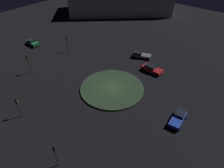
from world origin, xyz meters
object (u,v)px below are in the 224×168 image
at_px(car_blue, 178,118).
at_px(traffic_light_west, 55,152).
at_px(traffic_light_north, 67,41).
at_px(car_red, 152,69).
at_px(car_green, 32,42).
at_px(traffic_light_northwest, 28,61).
at_px(car_grey, 141,55).
at_px(traffic_light_northwest_near, 17,104).

height_order(car_blue, traffic_light_west, traffic_light_west).
bearing_deg(traffic_light_north, car_red, 29.03).
relative_size(car_green, traffic_light_northwest, 0.99).
distance_m(car_grey, traffic_light_northwest, 25.42).
height_order(car_blue, traffic_light_northwest_near, traffic_light_northwest_near).
relative_size(traffic_light_northwest, traffic_light_northwest_near, 1.07).
relative_size(car_green, traffic_light_north, 1.04).
height_order(car_red, car_grey, car_red).
bearing_deg(car_red, car_green, -161.29).
distance_m(car_red, car_blue, 14.40).
bearing_deg(traffic_light_northwest_near, car_green, 77.61).
distance_m(traffic_light_west, traffic_light_northwest_near, 11.81).
xyz_separation_m(car_green, traffic_light_west, (-17.40, -33.20, 2.20)).
xyz_separation_m(car_grey, traffic_light_northwest_near, (-28.93, 4.40, 2.08)).
relative_size(car_grey, traffic_light_northwest_near, 1.19).
height_order(car_green, car_blue, car_green).
bearing_deg(traffic_light_north, car_green, -146.82).
height_order(car_grey, traffic_light_northwest, traffic_light_northwest).
height_order(car_blue, traffic_light_northwest, traffic_light_northwest).
distance_m(car_grey, traffic_light_north, 18.36).
height_order(car_red, car_blue, car_red).
xyz_separation_m(car_blue, traffic_light_northwest_near, (-15.74, 20.28, 2.04)).
bearing_deg(car_grey, traffic_light_northwest_near, -119.97).
xyz_separation_m(traffic_light_northwest, traffic_light_northwest_near, (-8.11, -10.01, -0.18)).
relative_size(car_blue, traffic_light_west, 1.04).
xyz_separation_m(car_blue, car_grey, (13.18, 15.88, -0.03)).
xyz_separation_m(traffic_light_west, traffic_light_northwest_near, (1.54, 11.70, -0.17)).
relative_size(car_red, car_blue, 1.06).
bearing_deg(car_red, car_grey, 146.97).
distance_m(car_blue, traffic_light_northwest_near, 25.75).
distance_m(car_red, car_green, 32.47).
xyz_separation_m(traffic_light_northwest, traffic_light_west, (-9.65, -21.72, -0.01)).
distance_m(car_green, traffic_light_west, 37.55).
bearing_deg(car_green, car_red, 20.09).
xyz_separation_m(car_red, traffic_light_northwest_near, (-25.36, 9.56, 2.00)).
relative_size(car_green, traffic_light_northwest_near, 1.06).
distance_m(car_blue, traffic_light_west, 19.42).
relative_size(car_red, traffic_light_northwest, 1.10).
height_order(car_red, car_green, car_red).
distance_m(traffic_light_north, traffic_light_west, 31.16).
height_order(traffic_light_west, traffic_light_northwest_near, traffic_light_west).
bearing_deg(car_grey, traffic_light_west, -97.84).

